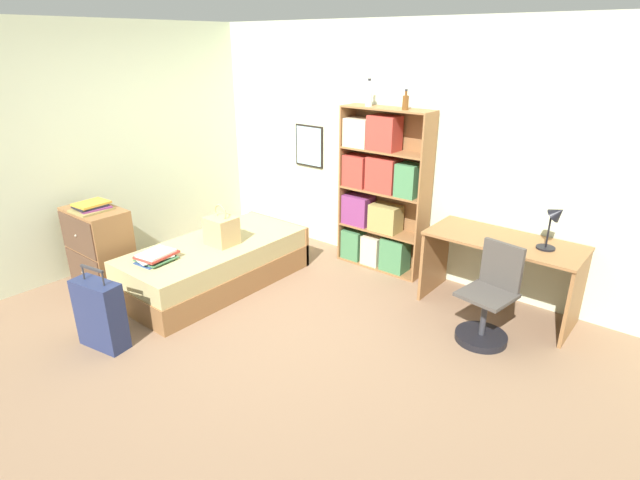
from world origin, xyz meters
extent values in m
plane|color=#84664C|center=(0.00, 0.00, 0.00)|extent=(14.00, 14.00, 0.00)
cube|color=beige|center=(0.00, 1.65, 1.30)|extent=(10.00, 0.06, 2.60)
cube|color=black|center=(-0.87, 1.61, 1.20)|extent=(0.41, 0.02, 0.50)
cube|color=#99C1D6|center=(-0.87, 1.60, 1.20)|extent=(0.37, 0.01, 0.46)
cube|color=beige|center=(-2.21, 0.00, 1.30)|extent=(0.06, 10.00, 2.60)
cube|color=olive|center=(-0.80, 0.00, 0.13)|extent=(0.91, 1.93, 0.25)
cube|color=tan|center=(-0.80, 0.00, 0.35)|extent=(0.88, 1.90, 0.20)
cube|color=olive|center=(-0.80, 0.94, 0.23)|extent=(0.91, 0.04, 0.46)
cube|color=tan|center=(-0.73, 0.05, 0.60)|extent=(0.28, 0.25, 0.28)
torus|color=tan|center=(-0.73, 0.05, 0.79)|extent=(0.17, 0.02, 0.17)
cube|color=#334C84|center=(-0.89, -0.64, 0.46)|extent=(0.26, 0.32, 0.01)
cube|color=#334C84|center=(-0.89, -0.61, 0.47)|extent=(0.22, 0.32, 0.01)
cube|color=#427A4C|center=(-0.88, -0.62, 0.48)|extent=(0.32, 0.32, 0.01)
cube|color=#232328|center=(-0.88, -0.64, 0.49)|extent=(0.23, 0.29, 0.01)
cube|color=silver|center=(-0.88, -0.64, 0.50)|extent=(0.26, 0.34, 0.01)
cube|color=#B2382D|center=(-0.88, -0.61, 0.52)|extent=(0.30, 0.38, 0.02)
cube|color=silver|center=(-0.87, -0.62, 0.54)|extent=(0.27, 0.33, 0.02)
cube|color=navy|center=(-0.64, -1.34, 0.30)|extent=(0.45, 0.25, 0.59)
cylinder|color=#2D2D33|center=(-0.75, -1.36, 0.65)|extent=(0.01, 0.01, 0.12)
cylinder|color=#2D2D33|center=(-0.52, -1.32, 0.65)|extent=(0.01, 0.01, 0.12)
cube|color=#2D2D33|center=(-0.64, -1.34, 0.71)|extent=(0.26, 0.06, 0.02)
cube|color=olive|center=(-1.70, -0.74, 0.41)|extent=(0.68, 0.40, 0.83)
cube|color=#513828|center=(-1.70, -0.95, 0.22)|extent=(0.64, 0.01, 0.37)
sphere|color=#B2A893|center=(-1.70, -0.96, 0.22)|extent=(0.02, 0.02, 0.02)
cube|color=#513828|center=(-1.70, -0.95, 0.61)|extent=(0.64, 0.01, 0.37)
sphere|color=#B2A893|center=(-1.70, -0.96, 0.61)|extent=(0.02, 0.02, 0.02)
cube|color=#99894C|center=(-1.67, -0.78, 0.84)|extent=(0.31, 0.34, 0.02)
cube|color=#7A336B|center=(-1.67, -0.75, 0.86)|extent=(0.28, 0.31, 0.02)
cube|color=#232328|center=(-1.68, -0.78, 0.87)|extent=(0.24, 0.28, 0.02)
cube|color=gold|center=(-1.69, -0.76, 0.90)|extent=(0.26, 0.31, 0.02)
cube|color=olive|center=(-0.20, 1.46, 0.88)|extent=(0.02, 0.29, 1.76)
cube|color=olive|center=(0.78, 1.46, 0.88)|extent=(0.02, 0.29, 1.76)
cube|color=olive|center=(0.29, 1.60, 0.88)|extent=(1.00, 0.01, 1.76)
cube|color=olive|center=(0.29, 1.46, 0.01)|extent=(0.96, 0.29, 0.02)
cube|color=olive|center=(0.29, 1.46, 0.44)|extent=(0.96, 0.29, 0.02)
cube|color=olive|center=(0.29, 1.46, 0.88)|extent=(0.96, 0.29, 0.02)
cube|color=olive|center=(0.29, 1.46, 1.32)|extent=(0.96, 0.29, 0.02)
cube|color=olive|center=(0.29, 1.46, 1.75)|extent=(0.96, 0.29, 0.02)
cube|color=#427A4C|center=(-0.06, 1.44, 0.19)|extent=(0.24, 0.22, 0.34)
cube|color=beige|center=(0.21, 1.44, 0.18)|extent=(0.22, 0.22, 0.33)
cube|color=#427A4C|center=(0.49, 1.44, 0.20)|extent=(0.28, 0.22, 0.36)
cube|color=#7A336B|center=(-0.02, 1.44, 0.61)|extent=(0.32, 0.22, 0.33)
cube|color=#99894C|center=(0.34, 1.44, 0.59)|extent=(0.33, 0.22, 0.29)
cube|color=#B2382D|center=(-0.04, 1.44, 1.06)|extent=(0.27, 0.22, 0.34)
cube|color=#B2382D|center=(0.29, 1.44, 1.07)|extent=(0.33, 0.22, 0.36)
cube|color=#427A4C|center=(0.59, 1.44, 1.06)|extent=(0.22, 0.22, 0.34)
cube|color=beige|center=(-0.03, 1.44, 1.47)|extent=(0.29, 0.22, 0.30)
cube|color=#B2382D|center=(0.28, 1.44, 1.50)|extent=(0.32, 0.22, 0.35)
cylinder|color=#B7BCC1|center=(0.08, 1.43, 1.85)|extent=(0.07, 0.07, 0.19)
cylinder|color=#B7BCC1|center=(0.08, 1.43, 1.98)|extent=(0.03, 0.03, 0.06)
cylinder|color=#232328|center=(0.08, 1.43, 2.02)|extent=(0.03, 0.03, 0.02)
cylinder|color=brown|center=(0.52, 1.42, 1.82)|extent=(0.06, 0.06, 0.14)
cylinder|color=brown|center=(0.52, 1.42, 1.91)|extent=(0.03, 0.03, 0.04)
cylinder|color=#232328|center=(0.52, 1.42, 1.94)|extent=(0.03, 0.03, 0.02)
cube|color=olive|center=(1.68, 1.30, 0.71)|extent=(1.35, 0.61, 0.02)
cube|color=olive|center=(1.03, 1.30, 0.35)|extent=(0.03, 0.57, 0.70)
cube|color=olive|center=(2.34, 1.30, 0.35)|extent=(0.03, 0.57, 0.70)
cylinder|color=black|center=(2.03, 1.30, 0.73)|extent=(0.16, 0.16, 0.02)
cylinder|color=black|center=(2.03, 1.30, 0.89)|extent=(0.02, 0.02, 0.29)
cone|color=black|center=(2.08, 1.30, 1.06)|extent=(0.16, 0.13, 0.16)
cylinder|color=black|center=(1.78, 0.72, 0.03)|extent=(0.43, 0.43, 0.06)
cylinder|color=#333338|center=(1.78, 0.72, 0.21)|extent=(0.05, 0.05, 0.42)
cube|color=#47423D|center=(1.78, 0.72, 0.44)|extent=(0.46, 0.46, 0.03)
cube|color=#47423D|center=(1.81, 0.90, 0.65)|extent=(0.36, 0.10, 0.40)
camera|label=1|loc=(3.01, -2.97, 2.39)|focal=28.00mm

